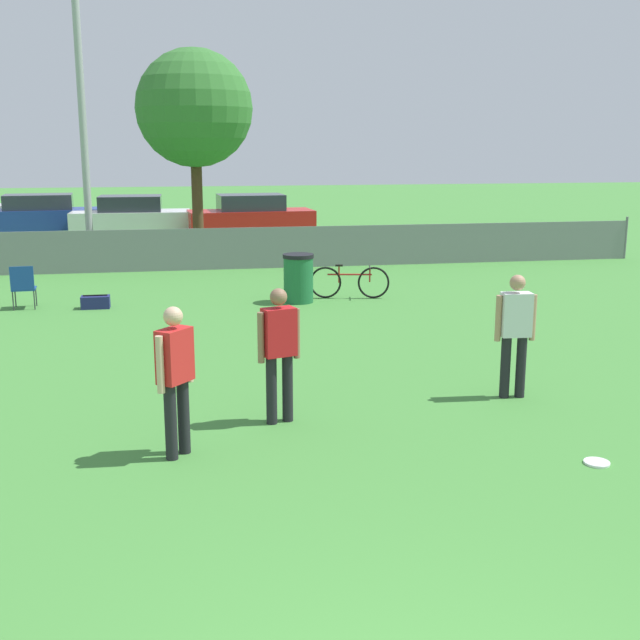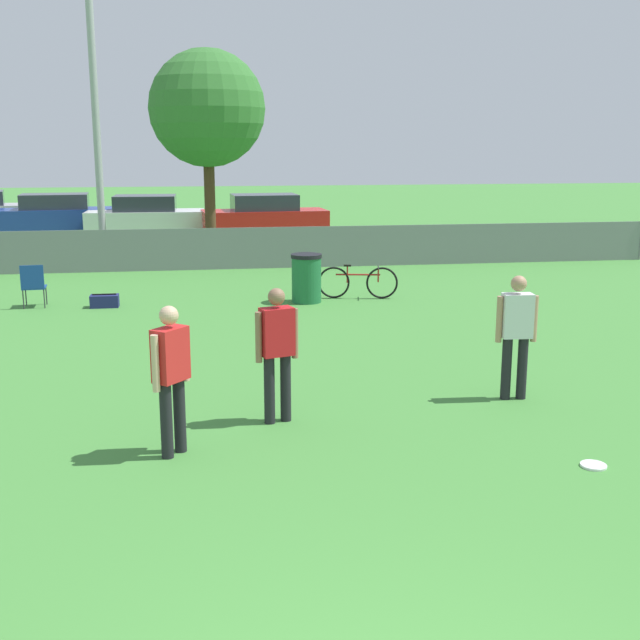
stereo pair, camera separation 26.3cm
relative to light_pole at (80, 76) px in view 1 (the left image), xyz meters
name	(u,v)px [view 1 (the left image)]	position (x,y,z in m)	size (l,w,h in m)	color
fence_backline	(223,249)	(3.55, -1.58, -4.47)	(23.28, 0.07, 1.21)	gray
light_pole	(80,76)	(0.00, 0.00, 0.00)	(0.90, 0.36, 8.51)	#9E9EA3
tree_near_pole	(194,109)	(3.00, 1.31, -0.77)	(3.37, 3.37, 5.95)	#4C331E
player_receiver_white	(515,328)	(6.63, -13.26, -4.08)	(0.54, 0.25, 1.64)	black
player_defender_red	(175,372)	(2.27, -14.54, -4.08)	(0.42, 0.44, 1.64)	black
player_thrower_red	(279,347)	(3.48, -13.68, -4.08)	(0.52, 0.32, 1.64)	black
frisbee_disc	(597,463)	(6.59, -15.55, -5.00)	(0.27, 0.27, 0.03)	white
folding_chair_sideline	(23,285)	(-0.74, -6.09, -4.52)	(0.48, 0.49, 0.89)	#333338
bicycle_sideline	(350,282)	(5.98, -6.13, -4.66)	(1.70, 0.49, 0.74)	black
trash_bin	(298,278)	(4.83, -6.37, -4.50)	(0.65, 0.65, 1.02)	#1E6638
gear_bag_sideline	(96,302)	(0.67, -6.26, -4.89)	(0.56, 0.31, 0.28)	navy
parked_car_blue	(39,215)	(-2.57, 8.08, -4.32)	(4.71, 2.02, 1.45)	black
parked_car_white	(131,217)	(0.78, 6.84, -4.33)	(4.20, 1.82, 1.44)	black
parked_car_red	(251,216)	(4.99, 5.85, -4.29)	(4.50, 2.04, 1.50)	black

